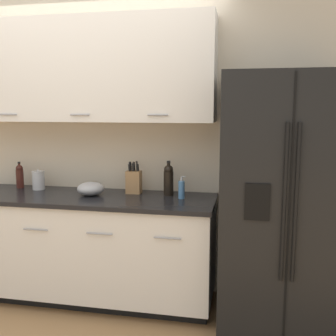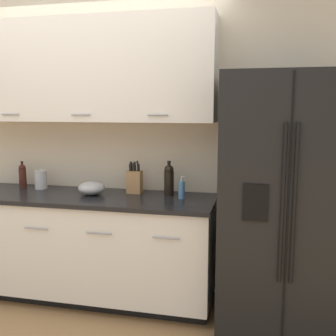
{
  "view_description": "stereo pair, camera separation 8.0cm",
  "coord_description": "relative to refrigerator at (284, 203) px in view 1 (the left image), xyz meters",
  "views": [
    {
      "loc": [
        1.38,
        -2.16,
        1.61
      ],
      "look_at": [
        0.8,
        0.81,
        1.15
      ],
      "focal_mm": 42.0,
      "sensor_mm": 36.0,
      "label": 1
    },
    {
      "loc": [
        1.46,
        -2.14,
        1.61
      ],
      "look_at": [
        0.8,
        0.81,
        1.15
      ],
      "focal_mm": 42.0,
      "sensor_mm": 36.0,
      "label": 2
    }
  ],
  "objects": [
    {
      "name": "knife_block",
      "position": [
        -1.2,
        0.24,
        0.08
      ],
      "size": [
        0.12,
        0.09,
        0.28
      ],
      "color": "#A87A4C",
      "rests_on": "counter_unit"
    },
    {
      "name": "mixing_bowl",
      "position": [
        -1.53,
        0.1,
        0.03
      ],
      "size": [
        0.22,
        0.22,
        0.11
      ],
      "color": "#A3A3A5",
      "rests_on": "counter_unit"
    },
    {
      "name": "soap_dispenser",
      "position": [
        -0.77,
        0.12,
        0.05
      ],
      "size": [
        0.05,
        0.05,
        0.18
      ],
      "color": "#4C7FB2",
      "rests_on": "counter_unit"
    },
    {
      "name": "wall_back",
      "position": [
        -1.64,
        0.36,
        0.56
      ],
      "size": [
        10.0,
        0.39,
        2.6
      ],
      "color": "beige",
      "rests_on": "ground_plane"
    },
    {
      "name": "wine_bottle",
      "position": [
        -0.9,
        0.21,
        0.11
      ],
      "size": [
        0.08,
        0.08,
        0.29
      ],
      "color": "black",
      "rests_on": "counter_unit"
    },
    {
      "name": "steel_canister",
      "position": [
        -2.07,
        0.23,
        0.05
      ],
      "size": [
        0.11,
        0.11,
        0.18
      ],
      "color": "#B7B7BA",
      "rests_on": "counter_unit"
    },
    {
      "name": "refrigerator",
      "position": [
        0.0,
        0.0,
        0.0
      ],
      "size": [
        0.89,
        0.8,
        1.85
      ],
      "color": "black",
      "rests_on": "ground_plane"
    },
    {
      "name": "counter_unit",
      "position": [
        -1.59,
        0.08,
        -0.47
      ],
      "size": [
        2.17,
        0.64,
        0.9
      ],
      "color": "black",
      "rests_on": "ground_plane"
    },
    {
      "name": "oil_bottle",
      "position": [
        -2.27,
        0.26,
        0.08
      ],
      "size": [
        0.07,
        0.07,
        0.24
      ],
      "color": "#3D1914",
      "rests_on": "counter_unit"
    }
  ]
}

